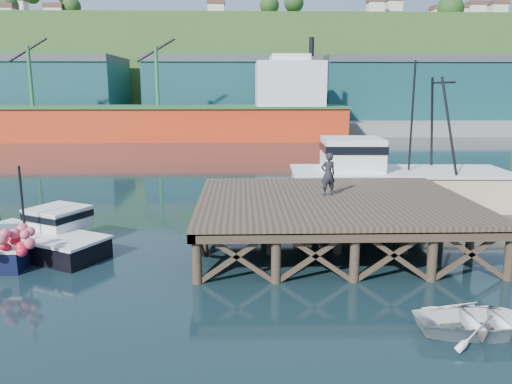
{
  "coord_description": "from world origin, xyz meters",
  "views": [
    {
      "loc": [
        1.42,
        -21.77,
        6.91
      ],
      "look_at": [
        2.12,
        2.0,
        1.98
      ],
      "focal_mm": 35.0,
      "sensor_mm": 36.0,
      "label": 1
    }
  ],
  "objects_px": {
    "dinghy": "(481,320)",
    "dockworker": "(328,174)",
    "trawler": "(394,177)",
    "boat_black": "(44,236)"
  },
  "relations": [
    {
      "from": "dinghy",
      "to": "dockworker",
      "type": "height_order",
      "value": "dockworker"
    },
    {
      "from": "trawler",
      "to": "dockworker",
      "type": "distance_m",
      "value": 8.58
    },
    {
      "from": "boat_black",
      "to": "trawler",
      "type": "height_order",
      "value": "trawler"
    },
    {
      "from": "trawler",
      "to": "dinghy",
      "type": "xyz_separation_m",
      "value": [
        -2.23,
        -15.93,
        -1.37
      ]
    },
    {
      "from": "dinghy",
      "to": "trawler",
      "type": "bearing_deg",
      "value": -8.12
    },
    {
      "from": "boat_black",
      "to": "trawler",
      "type": "bearing_deg",
      "value": 53.44
    },
    {
      "from": "trawler",
      "to": "dinghy",
      "type": "height_order",
      "value": "trawler"
    },
    {
      "from": "trawler",
      "to": "dinghy",
      "type": "bearing_deg",
      "value": -95.5
    },
    {
      "from": "boat_black",
      "to": "trawler",
      "type": "xyz_separation_m",
      "value": [
        17.62,
        8.16,
        1.04
      ]
    },
    {
      "from": "boat_black",
      "to": "dockworker",
      "type": "distance_m",
      "value": 12.78
    }
  ]
}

